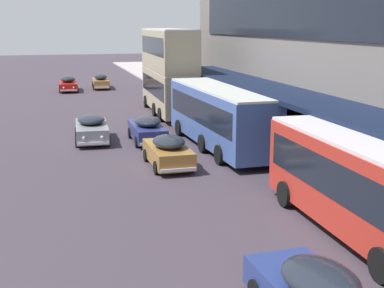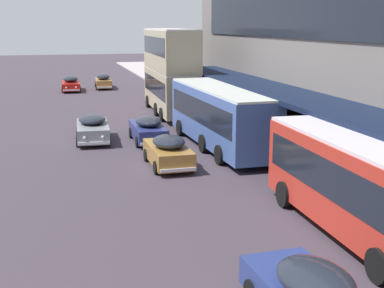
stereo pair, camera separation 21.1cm
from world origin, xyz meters
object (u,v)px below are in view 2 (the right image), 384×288
at_px(sedan_oncoming_front, 148,129).
at_px(fire_hydrant, 351,178).
at_px(transit_bus_kerbside_front, 362,182).
at_px(sedan_trailing_near, 168,151).
at_px(sedan_second_mid, 71,84).
at_px(sedan_second_near, 103,81).
at_px(transit_bus_kerbside_far, 170,69).
at_px(sedan_oncoming_rear, 93,128).
at_px(transit_bus_kerbside_rear, 220,114).

bearing_deg(sedan_oncoming_front, fire_hydrant, -59.34).
bearing_deg(transit_bus_kerbside_front, fire_hydrant, 61.97).
bearing_deg(sedan_trailing_near, sedan_second_mid, 96.12).
bearing_deg(sedan_second_near, sedan_trailing_near, -90.07).
relative_size(sedan_trailing_near, fire_hydrant, 6.21).
bearing_deg(sedan_oncoming_front, sedan_trailing_near, -90.16).
xyz_separation_m(sedan_second_near, fire_hydrant, (6.71, -39.43, -0.30)).
distance_m(sedan_second_mid, sedan_second_near, 3.80).
xyz_separation_m(sedan_oncoming_front, fire_hydrant, (6.74, -11.37, -0.28)).
bearing_deg(sedan_second_mid, transit_bus_kerbside_far, -67.41).
bearing_deg(sedan_second_mid, fire_hydrant, -74.93).
relative_size(sedan_oncoming_front, sedan_trailing_near, 1.04).
relative_size(sedan_oncoming_rear, fire_hydrant, 6.74).
relative_size(sedan_oncoming_front, sedan_second_near, 0.93).
distance_m(sedan_trailing_near, fire_hydrant, 8.76).
relative_size(transit_bus_kerbside_front, transit_bus_kerbside_rear, 0.86).
bearing_deg(transit_bus_kerbside_far, sedan_second_near, 100.79).
height_order(sedan_oncoming_front, sedan_trailing_near, sedan_trailing_near).
relative_size(sedan_trailing_near, sedan_second_mid, 0.89).
bearing_deg(sedan_trailing_near, sedan_oncoming_rear, 114.60).
bearing_deg(transit_bus_kerbside_far, transit_bus_kerbside_front, -88.44).
xyz_separation_m(transit_bus_kerbside_rear, sedan_oncoming_rear, (-6.84, 3.58, -1.18)).
relative_size(sedan_second_mid, fire_hydrant, 7.00).
relative_size(sedan_oncoming_front, fire_hydrant, 6.48).
distance_m(sedan_oncoming_front, sedan_second_mid, 26.85).
height_order(sedan_trailing_near, sedan_second_mid, sedan_trailing_near).
distance_m(sedan_oncoming_front, sedan_oncoming_rear, 3.36).
bearing_deg(sedan_second_mid, transit_bus_kerbside_rear, -76.18).
height_order(transit_bus_kerbside_rear, sedan_oncoming_rear, transit_bus_kerbside_rear).
bearing_deg(sedan_second_near, sedan_second_mid, -157.71).
bearing_deg(transit_bus_kerbside_far, sedan_oncoming_rear, -127.53).
bearing_deg(sedan_trailing_near, sedan_second_near, 89.93).
bearing_deg(sedan_oncoming_rear, sedan_second_mid, 90.72).
bearing_deg(transit_bus_kerbside_far, sedan_oncoming_front, -109.72).
distance_m(transit_bus_kerbside_rear, sedan_trailing_near, 5.09).
xyz_separation_m(sedan_oncoming_rear, sedan_second_near, (3.20, 26.96, 0.02)).
distance_m(transit_bus_kerbside_front, sedan_second_near, 44.38).
relative_size(transit_bus_kerbside_rear, fire_hydrant, 16.51).
relative_size(transit_bus_kerbside_far, sedan_second_mid, 2.20).
bearing_deg(sedan_second_mid, sedan_second_near, 22.29).
bearing_deg(transit_bus_kerbside_far, fire_hydrant, -81.33).
bearing_deg(transit_bus_kerbside_rear, sedan_second_mid, 103.82).
distance_m(transit_bus_kerbside_rear, fire_hydrant, 9.51).
relative_size(sedan_oncoming_front, sedan_oncoming_rear, 0.96).
bearing_deg(sedan_second_near, sedan_oncoming_rear, -96.76).
xyz_separation_m(sedan_trailing_near, sedan_second_near, (0.04, 33.85, 0.01)).
height_order(sedan_trailing_near, sedan_oncoming_rear, sedan_trailing_near).
distance_m(transit_bus_kerbside_front, transit_bus_kerbside_rear, 13.63).
bearing_deg(sedan_oncoming_front, transit_bus_kerbside_far, 70.28).
relative_size(sedan_oncoming_front, sedan_second_mid, 0.93).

